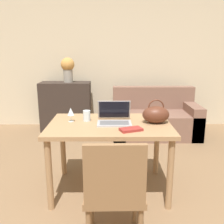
% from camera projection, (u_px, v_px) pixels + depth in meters
% --- Properties ---
extents(wall_back, '(10.00, 0.06, 2.70)m').
position_uv_depth(wall_back, '(106.00, 56.00, 4.74)').
color(wall_back, beige).
rests_on(wall_back, ground_plane).
extents(dining_table, '(1.23, 0.81, 0.74)m').
position_uv_depth(dining_table, '(110.00, 132.00, 2.56)').
color(dining_table, '#A87F56').
rests_on(dining_table, ground_plane).
extents(chair, '(0.45, 0.45, 0.88)m').
position_uv_depth(chair, '(114.00, 188.00, 1.81)').
color(chair, olive).
rests_on(chair, ground_plane).
extents(couch, '(1.46, 0.81, 0.82)m').
position_uv_depth(couch, '(155.00, 119.00, 4.38)').
color(couch, '#7F5B4C').
rests_on(couch, ground_plane).
extents(sideboard, '(0.91, 0.40, 0.89)m').
position_uv_depth(sideboard, '(66.00, 106.00, 4.62)').
color(sideboard, '#332823').
rests_on(sideboard, ground_plane).
extents(laptop, '(0.34, 0.30, 0.22)m').
position_uv_depth(laptop, '(114.00, 117.00, 2.56)').
color(laptop, '#ADADB2').
rests_on(laptop, dining_table).
extents(drinking_glass, '(0.08, 0.08, 0.11)m').
position_uv_depth(drinking_glass, '(87.00, 116.00, 2.61)').
color(drinking_glass, silver).
rests_on(drinking_glass, dining_table).
extents(wine_glass, '(0.07, 0.07, 0.15)m').
position_uv_depth(wine_glass, '(71.00, 112.00, 2.58)').
color(wine_glass, silver).
rests_on(wine_glass, dining_table).
extents(handbag, '(0.27, 0.20, 0.24)m').
position_uv_depth(handbag, '(156.00, 114.00, 2.53)').
color(handbag, '#592D1E').
rests_on(handbag, dining_table).
extents(flower_vase, '(0.24, 0.24, 0.44)m').
position_uv_depth(flower_vase, '(68.00, 68.00, 4.47)').
color(flower_vase, '#9E998E').
rests_on(flower_vase, sideboard).
extents(book, '(0.23, 0.18, 0.02)m').
position_uv_depth(book, '(131.00, 129.00, 2.31)').
color(book, maroon).
rests_on(book, dining_table).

